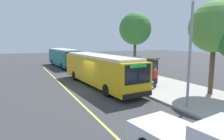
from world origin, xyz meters
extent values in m
plane|color=#38383A|center=(0.00, 0.00, 0.00)|extent=(120.00, 120.00, 0.00)
cube|color=#A8A399|center=(0.00, 6.00, 0.07)|extent=(44.00, 6.40, 0.15)
cube|color=#E0D64C|center=(0.00, -2.20, 0.00)|extent=(36.00, 0.14, 0.01)
cube|color=gold|center=(-0.73, 1.00, 1.55)|extent=(12.40, 3.37, 2.40)
cube|color=silver|center=(-0.73, 1.00, 2.85)|extent=(11.40, 3.05, 0.20)
cube|color=black|center=(5.39, 1.41, 1.98)|extent=(0.19, 2.17, 1.34)
cube|color=black|center=(-0.82, 2.29, 1.84)|extent=(10.76, 0.77, 1.06)
cube|color=black|center=(-0.82, 2.29, 0.57)|extent=(11.62, 0.82, 0.28)
cube|color=#26D83F|center=(5.40, 1.42, 2.57)|extent=(0.12, 1.40, 0.24)
cube|color=black|center=(5.41, 1.42, 0.53)|extent=(0.25, 2.50, 0.36)
cylinder|color=black|center=(2.98, 2.41, 0.50)|extent=(1.02, 0.35, 1.00)
cylinder|color=black|center=(3.13, 0.10, 0.50)|extent=(1.02, 0.35, 1.00)
cylinder|color=black|center=(-4.48, 1.90, 0.50)|extent=(1.02, 0.35, 1.00)
cylinder|color=black|center=(-4.32, -0.40, 0.50)|extent=(1.02, 0.35, 1.00)
cube|color=#146B66|center=(-16.41, 1.00, 1.55)|extent=(10.78, 3.17, 2.40)
cube|color=silver|center=(-16.41, 1.00, 2.85)|extent=(9.91, 2.87, 0.20)
cube|color=black|center=(-11.08, 1.31, 1.98)|extent=(0.17, 2.17, 1.34)
cube|color=black|center=(-16.49, 2.29, 1.84)|extent=(9.35, 0.59, 1.06)
cube|color=silver|center=(-16.49, 2.29, 0.57)|extent=(10.10, 0.62, 0.28)
cube|color=#26D83F|center=(-11.08, 1.31, 2.57)|extent=(0.11, 1.40, 0.24)
cube|color=black|center=(-11.07, 1.31, 0.53)|extent=(0.23, 2.50, 0.36)
cylinder|color=black|center=(-13.18, 2.35, 0.50)|extent=(1.01, 0.34, 1.00)
cylinder|color=black|center=(-13.05, 0.04, 0.50)|extent=(1.01, 0.34, 1.00)
cylinder|color=black|center=(-19.67, 1.96, 0.50)|extent=(1.01, 0.34, 1.00)
cylinder|color=black|center=(-19.53, -0.34, 0.50)|extent=(1.01, 0.34, 1.00)
cylinder|color=black|center=(10.73, -0.10, 0.38)|extent=(0.78, 0.33, 0.76)
cylinder|color=#333338|center=(1.63, 6.15, 1.35)|extent=(0.10, 0.10, 2.40)
cylinder|color=#333338|center=(1.63, 4.85, 1.35)|extent=(0.10, 0.10, 2.40)
cylinder|color=#333338|center=(-0.97, 6.15, 1.35)|extent=(0.10, 0.10, 2.40)
cylinder|color=#333338|center=(-0.97, 4.85, 1.35)|extent=(0.10, 0.10, 2.40)
cube|color=#333338|center=(0.33, 5.50, 2.59)|extent=(2.90, 1.60, 0.08)
cube|color=#4C606B|center=(0.33, 6.15, 1.35)|extent=(2.47, 0.04, 2.16)
cube|color=navy|center=(-0.97, 5.50, 1.30)|extent=(0.06, 1.11, 1.82)
cube|color=brown|center=(0.28, 5.40, 0.60)|extent=(1.60, 0.44, 0.06)
cube|color=brown|center=(0.28, 5.64, 0.88)|extent=(1.60, 0.05, 0.44)
cube|color=#333338|center=(-0.44, 5.40, 0.38)|extent=(0.08, 0.40, 0.45)
cube|color=#333338|center=(1.00, 5.40, 0.38)|extent=(0.08, 0.40, 0.45)
cylinder|color=#333338|center=(2.73, 3.83, 1.55)|extent=(0.07, 0.07, 2.80)
cube|color=white|center=(2.73, 3.81, 2.65)|extent=(0.44, 0.03, 0.56)
cube|color=red|center=(2.73, 3.79, 2.65)|extent=(0.40, 0.01, 0.16)
cylinder|color=#282D47|center=(2.84, 5.02, 0.57)|extent=(0.14, 0.14, 0.85)
cylinder|color=#282D47|center=(2.84, 4.84, 0.57)|extent=(0.14, 0.14, 0.85)
cube|color=red|center=(2.84, 4.93, 1.31)|extent=(0.24, 0.40, 0.62)
sphere|color=tan|center=(2.84, 4.93, 1.73)|extent=(0.22, 0.22, 0.22)
cylinder|color=brown|center=(6.38, 7.54, 2.01)|extent=(0.36, 0.36, 3.72)
sphere|color=#4C8438|center=(6.38, 7.54, 5.28)|extent=(3.78, 3.78, 3.78)
cylinder|color=brown|center=(-5.58, 8.16, 2.21)|extent=(0.36, 0.36, 4.13)
sphere|color=#387A33|center=(-5.58, 8.16, 5.86)|extent=(4.20, 4.20, 4.20)
cylinder|color=gray|center=(7.84, 3.49, 3.35)|extent=(0.16, 0.16, 6.40)
camera|label=1|loc=(16.34, -5.91, 4.21)|focal=31.12mm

